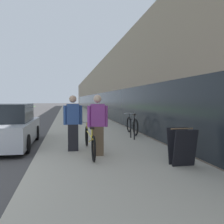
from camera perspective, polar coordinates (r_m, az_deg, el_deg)
The scene contains 9 objects.
sidewalk_slab at distance 26.19m, azimuth -7.71°, elevation -0.74°, with size 4.28×70.00×0.13m.
storefront_facade at distance 35.15m, azimuth 3.40°, elevation 4.59°, with size 10.01×70.00×5.51m.
tandem_bicycle at distance 7.47m, azimuth -5.14°, elevation -6.50°, with size 0.52×2.85×0.85m.
person_rider at distance 7.06m, azimuth -3.32°, elevation -2.99°, with size 0.58×0.23×1.71m.
person_bystander at distance 7.77m, azimuth -8.91°, elevation -2.50°, with size 0.58×0.23×1.71m.
bike_rack_hoop at distance 10.05m, azimuth 4.71°, elevation -3.23°, with size 0.05×0.60×0.84m.
cruiser_bike_nearest at distance 11.46m, azimuth 4.61°, elevation -3.08°, with size 0.52×1.88×0.94m.
sandwich_board_sign at distance 6.29m, azimuth 15.64°, elevation -7.60°, with size 0.56×0.56×0.90m.
parked_sedan_curbside at distance 9.84m, azimuth -22.48°, elevation -3.23°, with size 1.79×4.48×1.55m.
Camera 1 is at (3.91, -5.11, 1.71)m, focal length 40.00 mm.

